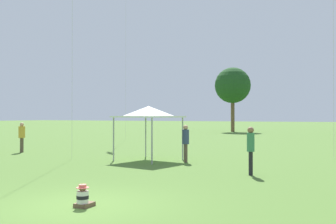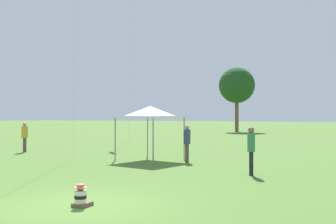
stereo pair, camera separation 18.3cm
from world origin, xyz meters
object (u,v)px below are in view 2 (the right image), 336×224
object	(u,v)px
canopy_tent	(150,112)
person_standing_0	(251,145)
person_standing_2	(25,135)
distant_tree_1	(237,86)
person_standing_1	(187,140)
seated_toddler	(81,197)

from	to	relation	value
canopy_tent	person_standing_0	bearing A→B (deg)	-23.76
person_standing_2	distant_tree_1	distance (m)	36.51
person_standing_0	distant_tree_1	bearing A→B (deg)	146.68
person_standing_0	canopy_tent	distance (m)	6.52
person_standing_1	distant_tree_1	distance (m)	37.72
person_standing_1	canopy_tent	size ratio (longest dim) A/B	0.57
person_standing_0	distant_tree_1	distance (m)	41.29
seated_toddler	distant_tree_1	distance (m)	47.35
person_standing_1	distant_tree_1	bearing A→B (deg)	-78.96
seated_toddler	person_standing_0	distance (m)	7.29
person_standing_2	canopy_tent	bearing A→B (deg)	49.32
seated_toddler	person_standing_2	size ratio (longest dim) A/B	0.31
distant_tree_1	person_standing_1	bearing A→B (deg)	-75.81
canopy_tent	person_standing_1	bearing A→B (deg)	1.59
canopy_tent	distant_tree_1	world-z (taller)	distant_tree_1
person_standing_0	canopy_tent	size ratio (longest dim) A/B	0.57
seated_toddler	canopy_tent	size ratio (longest dim) A/B	0.18
person_standing_1	person_standing_0	bearing A→B (deg)	142.49
canopy_tent	distant_tree_1	bearing A→B (deg)	101.15
person_standing_0	canopy_tent	xyz separation A→B (m)	(-5.85, 2.57, 1.28)
person_standing_1	distant_tree_1	size ratio (longest dim) A/B	0.20
canopy_tent	distant_tree_1	xyz separation A→B (m)	(-7.15, 36.25, 4.10)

